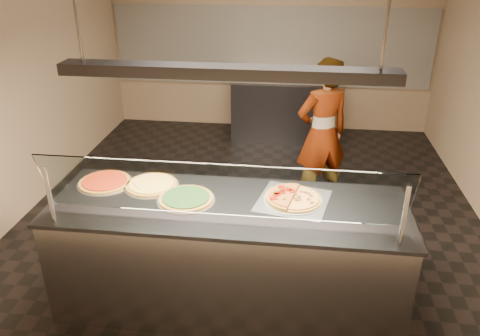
# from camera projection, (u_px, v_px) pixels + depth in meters

# --- Properties ---
(ground) EXTENTS (5.00, 6.00, 0.02)m
(ground) POSITION_uv_depth(u_px,v_px,m) (250.00, 221.00, 5.11)
(ground) COLOR black
(ground) RESTS_ON ground
(wall_back) EXTENTS (5.00, 0.02, 3.00)m
(wall_back) POSITION_uv_depth(u_px,v_px,m) (271.00, 33.00, 7.15)
(wall_back) COLOR #93765E
(wall_back) RESTS_ON ground
(wall_front) EXTENTS (5.00, 0.02, 3.00)m
(wall_front) POSITION_uv_depth(u_px,v_px,m) (171.00, 302.00, 1.76)
(wall_front) COLOR #93765E
(wall_front) RESTS_ON ground
(wall_left) EXTENTS (0.02, 6.00, 3.00)m
(wall_left) POSITION_uv_depth(u_px,v_px,m) (5.00, 78.00, 4.74)
(wall_left) COLOR #93765E
(wall_left) RESTS_ON ground
(tile_band) EXTENTS (4.90, 0.02, 1.20)m
(tile_band) POSITION_uv_depth(u_px,v_px,m) (271.00, 47.00, 7.21)
(tile_band) COLOR silver
(tile_band) RESTS_ON wall_back
(serving_counter) EXTENTS (2.73, 0.94, 0.93)m
(serving_counter) POSITION_uv_depth(u_px,v_px,m) (229.00, 254.00, 3.77)
(serving_counter) COLOR #B7B7BC
(serving_counter) RESTS_ON ground
(sneeze_guard) EXTENTS (2.49, 0.18, 0.54)m
(sneeze_guard) POSITION_uv_depth(u_px,v_px,m) (220.00, 191.00, 3.13)
(sneeze_guard) COLOR #B7B7BC
(sneeze_guard) RESTS_ON serving_counter
(perforated_tray) EXTENTS (0.62, 0.62, 0.01)m
(perforated_tray) POSITION_uv_depth(u_px,v_px,m) (293.00, 200.00, 3.61)
(perforated_tray) COLOR silver
(perforated_tray) RESTS_ON serving_counter
(half_pizza_pepperoni) EXTENTS (0.30, 0.46, 0.05)m
(half_pizza_pepperoni) POSITION_uv_depth(u_px,v_px,m) (280.00, 196.00, 3.61)
(half_pizza_pepperoni) COLOR brown
(half_pizza_pepperoni) RESTS_ON perforated_tray
(half_pizza_sausage) EXTENTS (0.30, 0.46, 0.04)m
(half_pizza_sausage) POSITION_uv_depth(u_px,v_px,m) (307.00, 198.00, 3.59)
(half_pizza_sausage) COLOR brown
(half_pizza_sausage) RESTS_ON perforated_tray
(pizza_spinach) EXTENTS (0.45, 0.45, 0.03)m
(pizza_spinach) POSITION_uv_depth(u_px,v_px,m) (186.00, 198.00, 3.62)
(pizza_spinach) COLOR silver
(pizza_spinach) RESTS_ON serving_counter
(pizza_cheese) EXTENTS (0.45, 0.45, 0.03)m
(pizza_cheese) POSITION_uv_depth(u_px,v_px,m) (152.00, 184.00, 3.83)
(pizza_cheese) COLOR silver
(pizza_cheese) RESTS_ON serving_counter
(pizza_tomato) EXTENTS (0.45, 0.45, 0.03)m
(pizza_tomato) POSITION_uv_depth(u_px,v_px,m) (105.00, 181.00, 3.88)
(pizza_tomato) COLOR silver
(pizza_tomato) RESTS_ON serving_counter
(pizza_spatula) EXTENTS (0.28, 0.17, 0.02)m
(pizza_spatula) POSITION_uv_depth(u_px,v_px,m) (143.00, 186.00, 3.76)
(pizza_spatula) COLOR #B7B7BC
(pizza_spatula) RESTS_ON pizza_spinach
(prep_table) EXTENTS (1.50, 0.74, 0.93)m
(prep_table) POSITION_uv_depth(u_px,v_px,m) (281.00, 107.00, 7.17)
(prep_table) COLOR #2F2F33
(prep_table) RESTS_ON ground
(worker) EXTENTS (0.73, 0.64, 1.69)m
(worker) POSITION_uv_depth(u_px,v_px,m) (322.00, 134.00, 5.12)
(worker) COLOR #262428
(worker) RESTS_ON ground
(heat_lamp_housing) EXTENTS (2.30, 0.18, 0.08)m
(heat_lamp_housing) POSITION_uv_depth(u_px,v_px,m) (226.00, 72.00, 3.13)
(heat_lamp_housing) COLOR #2F2F33
(heat_lamp_housing) RESTS_ON ceiling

